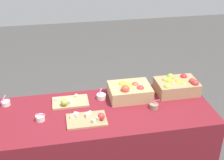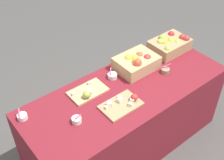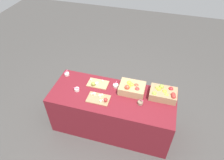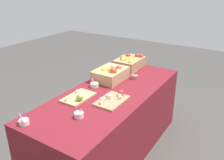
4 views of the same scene
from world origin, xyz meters
TOP-DOWN VIEW (x-y plane):
  - ground_plane at (0.00, 0.00)m, footprint 10.00×10.00m
  - table at (0.00, 0.00)m, footprint 1.90×0.76m
  - apple_crate_left at (0.73, 0.18)m, footprint 0.39×0.27m
  - apple_crate_middle at (0.26, 0.17)m, footprint 0.38×0.29m
  - cutting_board_front at (-0.16, -0.13)m, footprint 0.33×0.22m
  - cutting_board_back at (-0.30, 0.17)m, footprint 0.32×0.20m
  - sample_bowl_near at (-0.86, 0.25)m, footprint 0.08×0.09m
  - sample_bowl_mid at (0.43, -0.05)m, footprint 0.09×0.08m
  - sample_bowl_far at (0.00, 0.20)m, footprint 0.09×0.09m
  - sample_bowl_extra at (-0.55, -0.05)m, footprint 0.09×0.08m

SIDE VIEW (x-z plane):
  - ground_plane at x=0.00m, z-range 0.00..0.00m
  - table at x=0.00m, z-range 0.00..0.74m
  - cutting_board_front at x=-0.16m, z-range 0.72..0.80m
  - cutting_board_back at x=-0.30m, z-range 0.72..0.80m
  - sample_bowl_near at x=-0.86m, z-range 0.72..0.80m
  - sample_bowl_far at x=0.00m, z-range 0.72..0.81m
  - sample_bowl_mid at x=0.43m, z-range 0.72..0.81m
  - sample_bowl_extra at x=-0.55m, z-range 0.72..0.81m
  - apple_crate_middle at x=0.26m, z-range 0.72..0.90m
  - apple_crate_left at x=0.73m, z-range 0.73..0.90m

